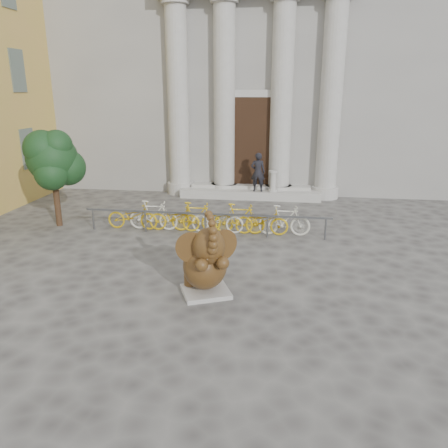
# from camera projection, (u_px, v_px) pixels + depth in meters

# --- Properties ---
(ground) EXTENTS (80.00, 80.00, 0.00)m
(ground) POSITION_uv_depth(u_px,v_px,m) (217.00, 291.00, 10.15)
(ground) COLOR #474442
(ground) RESTS_ON ground
(classical_building) EXTENTS (22.00, 10.70, 12.00)m
(classical_building) POSITION_uv_depth(u_px,v_px,m) (261.00, 60.00, 22.53)
(classical_building) COLOR gray
(classical_building) RESTS_ON ground
(entrance_steps) EXTENTS (6.00, 1.20, 0.36)m
(entrance_steps) POSITION_uv_depth(u_px,v_px,m) (250.00, 193.00, 19.00)
(entrance_steps) COLOR #A8A59E
(entrance_steps) RESTS_ON ground
(elephant_statue) EXTENTS (1.41, 1.64, 2.07)m
(elephant_statue) POSITION_uv_depth(u_px,v_px,m) (206.00, 264.00, 9.78)
(elephant_statue) COLOR #A8A59E
(elephant_statue) RESTS_ON ground
(bike_rack) EXTENTS (8.00, 0.53, 1.00)m
(bike_rack) POSITION_uv_depth(u_px,v_px,m) (206.00, 217.00, 14.26)
(bike_rack) COLOR slate
(bike_rack) RESTS_ON ground
(tree) EXTENTS (1.89, 1.72, 3.27)m
(tree) POSITION_uv_depth(u_px,v_px,m) (53.00, 160.00, 14.40)
(tree) COLOR #332114
(tree) RESTS_ON ground
(pedestrian) EXTENTS (0.62, 0.43, 1.65)m
(pedestrian) POSITION_uv_depth(u_px,v_px,m) (258.00, 172.00, 18.33)
(pedestrian) COLOR black
(pedestrian) RESTS_ON entrance_steps
(balustrade_post) EXTENTS (0.37, 0.37, 0.90)m
(balustrade_post) POSITION_uv_depth(u_px,v_px,m) (273.00, 182.00, 18.41)
(balustrade_post) COLOR #A8A59E
(balustrade_post) RESTS_ON entrance_steps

